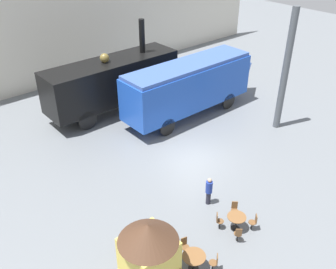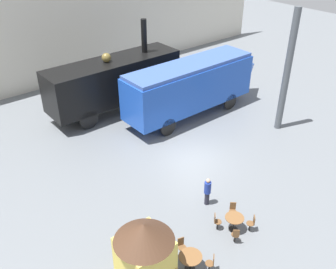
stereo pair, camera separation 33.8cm
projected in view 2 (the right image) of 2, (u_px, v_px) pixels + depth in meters
ground_plane at (191, 159)px, 22.28m from camera, size 80.00×80.00×0.00m
backdrop_wall at (64, 28)px, 30.12m from camera, size 44.00×0.15×9.00m
steam_locomotive at (115, 80)px, 26.64m from camera, size 9.91×2.71×6.18m
streamlined_locomotive at (198, 82)px, 26.30m from camera, size 11.88×2.64×3.89m
cafe_table_near at (190, 259)px, 15.19m from camera, size 0.98×0.98×0.74m
cafe_table_mid at (234, 220)px, 17.08m from camera, size 0.87×0.87×0.76m
cafe_chair_0 at (181, 245)px, 15.92m from camera, size 0.37×0.39×0.87m
cafe_chair_2 at (211, 262)px, 15.15m from camera, size 0.40×0.40×0.87m
cafe_chair_3 at (252, 222)px, 17.07m from camera, size 0.40×0.40×0.87m
cafe_chair_4 at (233, 209)px, 17.81m from camera, size 0.40×0.40×0.87m
cafe_chair_5 at (216, 221)px, 17.17m from camera, size 0.40×0.40×0.87m
cafe_chair_6 at (236, 235)px, 16.43m from camera, size 0.40×0.40×0.87m
visitor_person at (207, 191)px, 18.47m from camera, size 0.34×0.34×1.57m
ticket_kiosk at (145, 250)px, 14.19m from camera, size 2.34×2.34×3.00m
support_pillar at (287, 72)px, 23.42m from camera, size 0.44×0.44×8.00m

